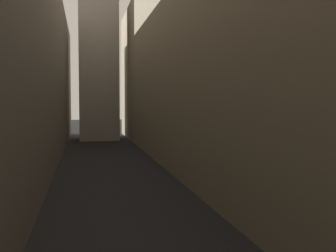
% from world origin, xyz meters
% --- Properties ---
extents(ground_plane, '(264.00, 264.00, 0.00)m').
position_xyz_m(ground_plane, '(0.00, 48.00, 0.00)').
color(ground_plane, black).
extents(building_block_right, '(10.33, 108.00, 24.73)m').
position_xyz_m(building_block_right, '(10.66, 50.00, 12.36)').
color(building_block_right, gray).
rests_on(building_block_right, ground).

